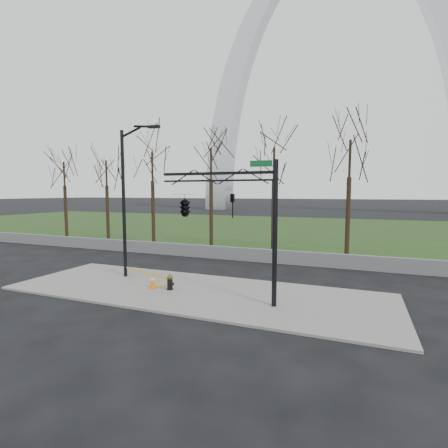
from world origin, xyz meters
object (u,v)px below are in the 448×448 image
at_px(traffic_cone, 153,282).
at_px(traffic_signal_mast, 201,205).
at_px(fire_hydrant, 170,282).
at_px(street_light, 127,193).

height_order(traffic_cone, traffic_signal_mast, traffic_signal_mast).
xyz_separation_m(traffic_cone, traffic_signal_mast, (2.82, -0.43, 3.73)).
relative_size(fire_hydrant, traffic_signal_mast, 0.13).
bearing_deg(fire_hydrant, traffic_cone, -149.36).
xyz_separation_m(fire_hydrant, street_light, (-3.40, 1.34, 4.25)).
bearing_deg(street_light, traffic_cone, -31.42).
relative_size(street_light, traffic_signal_mast, 1.37).
distance_m(street_light, traffic_signal_mast, 5.64).
bearing_deg(traffic_signal_mast, fire_hydrant, 163.26).
distance_m(traffic_cone, street_light, 5.15).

